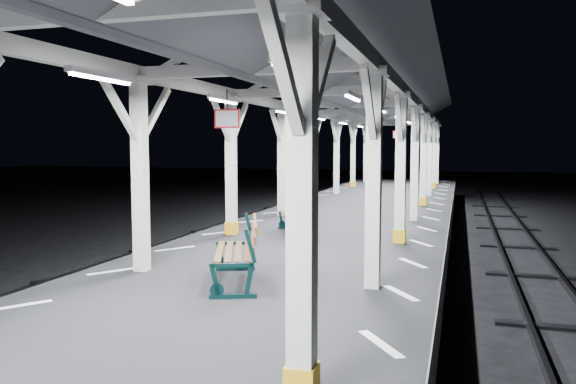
% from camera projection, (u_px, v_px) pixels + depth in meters
% --- Properties ---
extents(ground, '(120.00, 120.00, 0.00)m').
position_uv_depth(ground, '(286.00, 305.00, 11.14)').
color(ground, black).
rests_on(ground, ground).
extents(platform, '(6.00, 50.00, 1.00)m').
position_uv_depth(platform, '(286.00, 281.00, 11.10)').
color(platform, black).
rests_on(platform, ground).
extents(hazard_stripes_left, '(1.00, 48.00, 0.01)m').
position_uv_depth(hazard_stripes_left, '(175.00, 249.00, 11.77)').
color(hazard_stripes_left, silver).
rests_on(hazard_stripes_left, platform).
extents(hazard_stripes_right, '(1.00, 48.00, 0.01)m').
position_uv_depth(hazard_stripes_right, '(413.00, 263.00, 10.34)').
color(hazard_stripes_right, silver).
rests_on(hazard_stripes_right, platform).
extents(track_left, '(2.20, 60.00, 0.16)m').
position_uv_depth(track_left, '(74.00, 283.00, 12.60)').
color(track_left, '#2D2D33').
rests_on(track_left, ground).
extents(track_right, '(2.20, 60.00, 0.16)m').
position_uv_depth(track_right, '(563.00, 325.00, 9.68)').
color(track_right, '#2D2D33').
rests_on(track_right, ground).
extents(canopy, '(5.40, 49.00, 4.65)m').
position_uv_depth(canopy, '(286.00, 73.00, 10.74)').
color(canopy, silver).
rests_on(canopy, platform).
extents(bench_near, '(1.31, 1.99, 1.02)m').
position_uv_depth(bench_near, '(241.00, 249.00, 8.82)').
color(bench_near, black).
rests_on(bench_near, platform).
extents(bench_mid, '(1.23, 1.78, 0.91)m').
position_uv_depth(bench_mid, '(298.00, 214.00, 13.82)').
color(bench_mid, black).
rests_on(bench_mid, platform).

